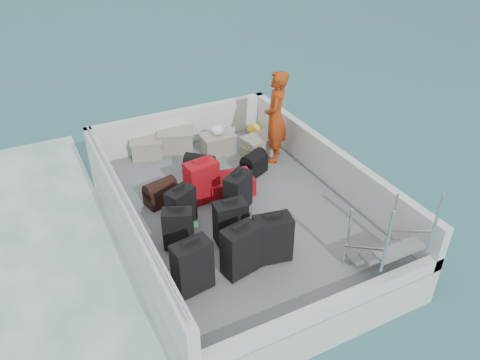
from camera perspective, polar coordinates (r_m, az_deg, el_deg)
The scene contains 23 objects.
ground at distance 7.83m, azimuth -0.34°, elevation -6.98°, with size 160.00×160.00×0.00m, color #16434D.
ferry_hull at distance 7.64m, azimuth -0.35°, elevation -5.25°, with size 3.60×5.00×0.60m, color silver.
deck at distance 7.45m, azimuth -0.35°, elevation -3.38°, with size 3.30×4.70×0.02m, color slate.
deck_fittings at distance 7.14m, azimuth 3.28°, elevation -1.51°, with size 3.60×5.00×0.90m.
suitcase_0 at distance 5.88m, azimuth -5.80°, elevation -10.53°, with size 0.48×0.27×0.74m, color black.
suitcase_1 at distance 6.56m, azimuth -7.53°, elevation -5.97°, with size 0.42×0.24×0.62m, color black.
suitcase_2 at distance 6.98m, azimuth -7.21°, elevation -3.30°, with size 0.42×0.25×0.61m, color black.
suitcase_3 at distance 6.09m, azimuth 0.05°, elevation -8.64°, with size 0.47×0.28×0.72m, color black.
suitcase_4 at distance 6.59m, azimuth -1.16°, elevation -5.22°, with size 0.45×0.27×0.66m, color black.
suitcase_5 at distance 7.44m, azimuth -4.69°, elevation -0.20°, with size 0.51×0.30×0.70m, color #A10C19.
suitcase_6 at distance 6.31m, azimuth 3.98°, elevation -7.19°, with size 0.50×0.30×0.69m, color black.
suitcase_7 at distance 7.20m, azimuth -0.25°, elevation -1.56°, with size 0.46×0.26×0.65m, color black.
suitcase_8 at distance 7.72m, azimuth -1.23°, elevation -0.53°, with size 0.49×0.75×0.30m, color #A10C19.
duffel_0 at distance 7.56m, azimuth -9.61°, elevation -1.74°, with size 0.51×0.30×0.32m, color black, non-canonical shape.
duffel_1 at distance 8.17m, azimuth -4.92°, elevation 1.50°, with size 0.51×0.30×0.32m, color black, non-canonical shape.
duffel_2 at distance 8.22m, azimuth 1.71°, elevation 1.83°, with size 0.45×0.30×0.32m, color black, non-canonical shape.
crate_0 at distance 8.88m, azimuth -11.37°, elevation 3.71°, with size 0.54×0.37×0.33m, color gray.
crate_1 at distance 9.02m, azimuth -7.80°, elevation 4.74°, with size 0.64×0.44×0.38m, color gray.
crate_2 at distance 8.86m, azimuth -2.73°, elevation 4.39°, with size 0.59×0.40×0.35m, color gray.
crate_3 at distance 8.79m, azimuth 2.34°, elevation 4.13°, with size 0.57×0.40×0.35m, color gray.
yellow_bag at distance 9.58m, azimuth 1.68°, elevation 6.27°, with size 0.28×0.26×0.22m, color yellow.
white_bag at distance 8.74m, azimuth -2.77°, elevation 5.93°, with size 0.24×0.24×0.18m, color white.
passenger at distance 8.37m, azimuth 4.36°, elevation 7.64°, with size 0.62×0.40×1.69m, color #DB4A14.
Camera 1 is at (-2.68, -5.38, 5.01)m, focal length 35.00 mm.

